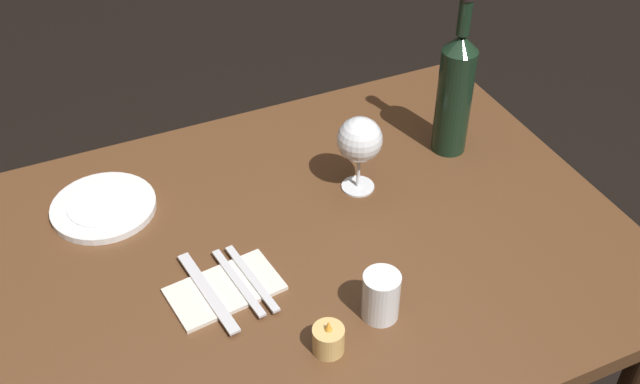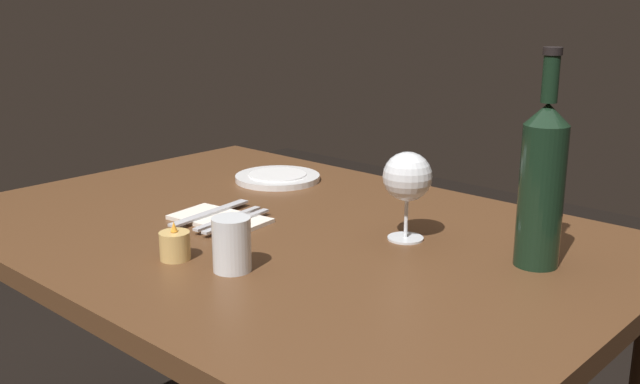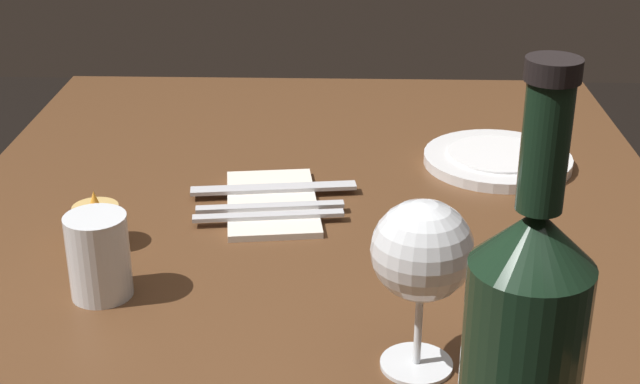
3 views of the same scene
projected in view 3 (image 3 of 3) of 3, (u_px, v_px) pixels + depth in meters
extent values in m
cube|color=#56351E|center=(311.00, 266.00, 1.04)|extent=(1.30, 0.90, 0.04)
cylinder|color=#412816|center=(528.00, 292.00, 1.71)|extent=(0.06, 0.06, 0.70)
cylinder|color=#412816|center=(123.00, 285.00, 1.73)|extent=(0.06, 0.06, 0.70)
cylinder|color=white|center=(416.00, 364.00, 0.83)|extent=(0.07, 0.07, 0.00)
cylinder|color=white|center=(418.00, 326.00, 0.81)|extent=(0.01, 0.01, 0.08)
sphere|color=white|center=(422.00, 250.00, 0.78)|extent=(0.09, 0.09, 0.09)
cylinder|color=#42070F|center=(422.00, 253.00, 0.78)|extent=(0.07, 0.07, 0.03)
cone|color=black|center=(535.00, 237.00, 0.51)|extent=(0.07, 0.07, 0.03)
cylinder|color=black|center=(545.00, 147.00, 0.49)|extent=(0.03, 0.03, 0.07)
cylinder|color=black|center=(554.00, 69.00, 0.47)|extent=(0.03, 0.03, 0.01)
cylinder|color=white|center=(99.00, 256.00, 0.93)|extent=(0.06, 0.06, 0.09)
cylinder|color=silver|center=(101.00, 272.00, 0.93)|extent=(0.05, 0.05, 0.05)
cylinder|color=#DBB266|center=(97.00, 226.00, 1.04)|extent=(0.05, 0.05, 0.05)
cylinder|color=white|center=(98.00, 230.00, 1.04)|extent=(0.04, 0.04, 0.03)
cone|color=#F99E2D|center=(94.00, 198.00, 1.02)|extent=(0.01, 0.01, 0.02)
cylinder|color=white|center=(497.00, 160.00, 1.26)|extent=(0.20, 0.20, 0.01)
cylinder|color=white|center=(498.00, 154.00, 1.26)|extent=(0.14, 0.14, 0.00)
cube|color=silver|center=(272.00, 203.00, 1.14)|extent=(0.20, 0.13, 0.01)
cube|color=silver|center=(270.00, 207.00, 1.11)|extent=(0.04, 0.18, 0.00)
cube|color=silver|center=(268.00, 216.00, 1.09)|extent=(0.04, 0.18, 0.00)
cube|color=silver|center=(274.00, 188.00, 1.16)|extent=(0.05, 0.21, 0.00)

